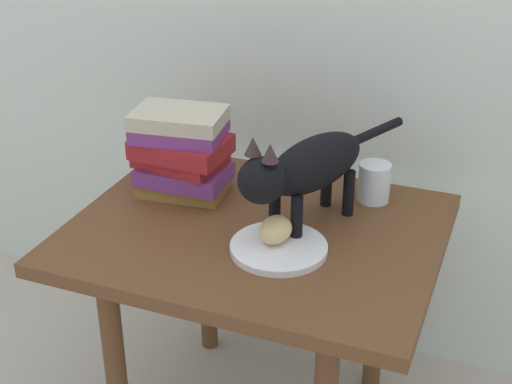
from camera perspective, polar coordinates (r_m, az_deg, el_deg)
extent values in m
cube|color=brown|center=(1.50, 0.00, -3.22)|extent=(0.74, 0.59, 0.03)
cylinder|color=brown|center=(1.59, -10.80, -13.83)|extent=(0.04, 0.04, 0.50)
cylinder|color=brown|center=(1.89, -3.82, -5.76)|extent=(0.04, 0.04, 0.50)
cylinder|color=brown|center=(1.78, 9.44, -8.55)|extent=(0.04, 0.04, 0.50)
cylinder|color=white|center=(1.41, 1.78, -4.36)|extent=(0.19, 0.19, 0.01)
ellipsoid|color=#E0BC7A|center=(1.41, 1.53, -2.93)|extent=(0.07, 0.08, 0.05)
cylinder|color=black|center=(1.42, 3.18, -2.16)|extent=(0.02, 0.02, 0.10)
cylinder|color=black|center=(1.46, 1.43, -1.34)|extent=(0.02, 0.02, 0.10)
cylinder|color=black|center=(1.53, 7.21, -0.08)|extent=(0.02, 0.02, 0.10)
cylinder|color=black|center=(1.57, 5.50, 0.64)|extent=(0.02, 0.02, 0.10)
ellipsoid|color=black|center=(1.46, 4.64, 2.25)|extent=(0.19, 0.27, 0.11)
sphere|color=black|center=(1.35, 0.42, 0.92)|extent=(0.09, 0.09, 0.09)
cone|color=#332224|center=(1.31, 1.11, 3.06)|extent=(0.03, 0.03, 0.03)
cone|color=#332224|center=(1.34, -0.24, 3.61)|extent=(0.03, 0.03, 0.03)
cylinder|color=black|center=(1.60, 9.41, 4.70)|extent=(0.08, 0.15, 0.02)
cube|color=olive|center=(1.64, -5.59, 0.56)|extent=(0.20, 0.15, 0.03)
cube|color=#72337A|center=(1.62, -5.60, 1.41)|extent=(0.19, 0.14, 0.04)
cube|color=maroon|center=(1.61, -5.89, 2.53)|extent=(0.19, 0.15, 0.03)
cube|color=maroon|center=(1.59, -5.82, 3.53)|extent=(0.20, 0.15, 0.04)
cube|color=#72337A|center=(1.58, -5.95, 4.78)|extent=(0.20, 0.16, 0.03)
cube|color=#BCB299|center=(1.56, -6.01, 5.76)|extent=(0.21, 0.16, 0.03)
cylinder|color=silver|center=(1.60, 9.17, 0.75)|extent=(0.07, 0.07, 0.08)
cylinder|color=silver|center=(1.61, 9.12, 0.10)|extent=(0.06, 0.06, 0.04)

